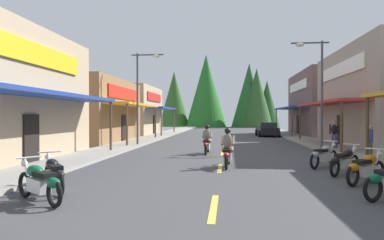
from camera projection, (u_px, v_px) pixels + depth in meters
The scene contains 20 objects.
ground at pixel (224, 144), 25.52m from camera, with size 10.83×81.71×0.10m, color #424244.
sidewalk_left at pixel (135, 142), 26.21m from camera, with size 2.44×81.71×0.12m, color #9E9991.
sidewalk_right at pixel (318, 144), 24.84m from camera, with size 2.44×81.71×0.12m, color gray.
centerline_dashes at pixel (224, 141), 28.83m from camera, with size 0.16×57.87×0.01m.
storefront_left_middle at pixel (69, 111), 27.81m from camera, with size 10.73×10.36×4.88m.
storefront_left_far at pixel (128, 111), 38.91m from camera, with size 7.82×9.53×5.25m.
storefront_right_far at pixel (340, 104), 37.40m from camera, with size 10.61×12.58×6.73m.
streetlamp_left at pixel (142, 86), 23.64m from camera, with size 2.20×0.30×6.27m.
streetlamp_right at pixel (316, 79), 20.63m from camera, with size 2.20×0.30×6.46m.
motorcycle_parked_right_3 at pixel (366, 168), 10.41m from camera, with size 1.66×1.50×1.04m.
motorcycle_parked_right_4 at pixel (345, 161), 12.07m from camera, with size 1.51×1.66×1.04m.
motorcycle_parked_right_5 at pixel (324, 155), 13.78m from camera, with size 1.50×1.66×1.04m.
motorcycle_parked_left_1 at pixel (39, 182), 8.17m from camera, with size 1.80×1.33×1.04m.
motorcycle_parked_left_2 at pixel (54, 173), 9.37m from camera, with size 1.43×1.73×1.04m.
rider_cruising_lead at pixel (228, 151), 13.84m from camera, with size 0.60×2.14×1.57m.
rider_cruising_trailing at pixel (207, 142), 18.72m from camera, with size 0.60×2.14×1.57m.
pedestrian_by_shop at pixel (334, 133), 20.97m from camera, with size 0.55×0.36×1.77m.
pedestrian_waiting at pixel (370, 140), 15.84m from camera, with size 0.27×0.57×1.62m.
parked_car_curbside at pixel (267, 129), 35.14m from camera, with size 2.15×4.34×1.40m.
treeline_backdrop at pixel (223, 95), 65.39m from camera, with size 23.00×9.38×13.69m.
Camera 1 is at (0.32, 0.25, 2.03)m, focal length 32.72 mm.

